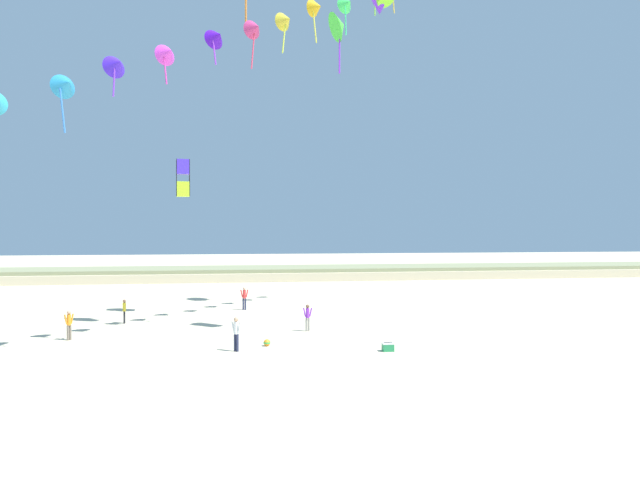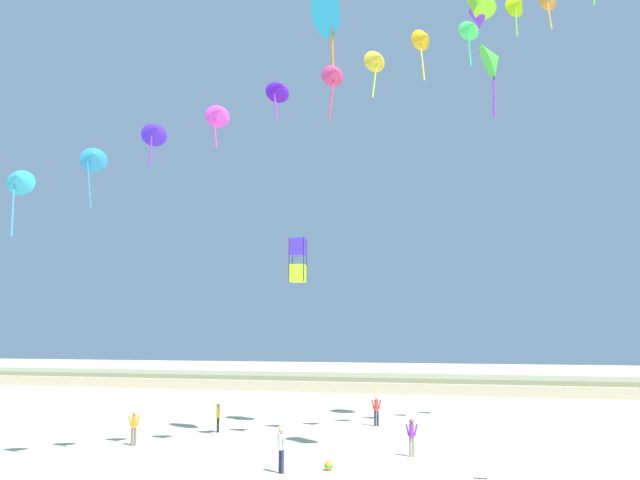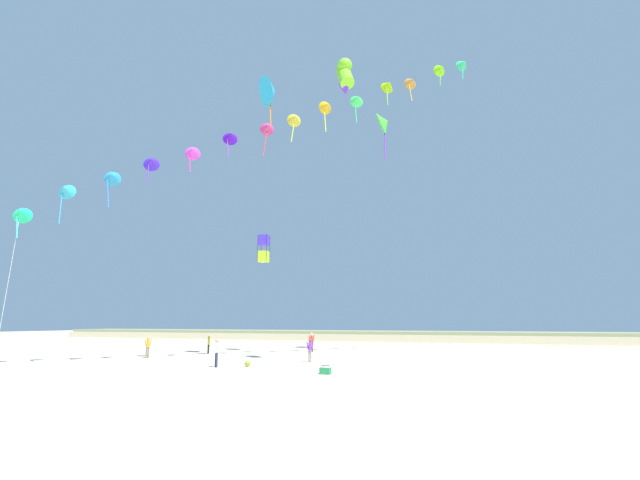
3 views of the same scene
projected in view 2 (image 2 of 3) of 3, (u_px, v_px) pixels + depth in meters
The scene contains 11 objects.
dune_ridge at pixel (464, 384), 65.05m from camera, with size 120.00×10.24×1.43m.
person_near_left at pixel (134, 425), 32.79m from camera, with size 0.46×0.47×1.65m.
person_near_right at pixel (376, 408), 40.01m from camera, with size 0.62×0.24×1.76m.
person_mid_center at pixel (412, 435), 29.76m from camera, with size 0.56×0.22×1.61m.
person_far_left at pixel (281, 447), 26.14m from camera, with size 0.53×0.44×1.73m.
person_far_right at pixel (218, 416), 37.35m from camera, with size 0.21×0.55×1.56m.
kite_banner_string at pixel (355, 65), 32.19m from camera, with size 29.61×20.87×26.72m.
large_kite_low_lead at pixel (493, 60), 41.26m from camera, with size 1.84×2.51×4.95m.
large_kite_mid_trail at pixel (332, 10), 33.87m from camera, with size 3.01×3.01×4.40m.
large_kite_outer_drift at pixel (298, 260), 40.86m from camera, with size 1.04×1.04×2.64m.
beach_ball at pixel (329, 466), 26.60m from camera, with size 0.36×0.36×0.36m.
Camera 2 is at (5.83, -18.51, 5.18)m, focal length 38.00 mm.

